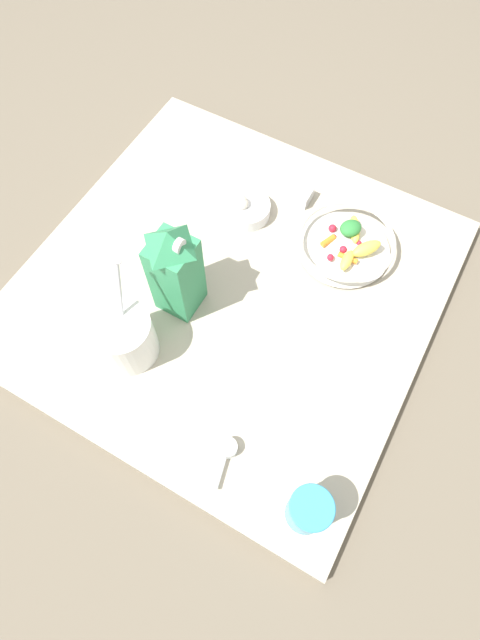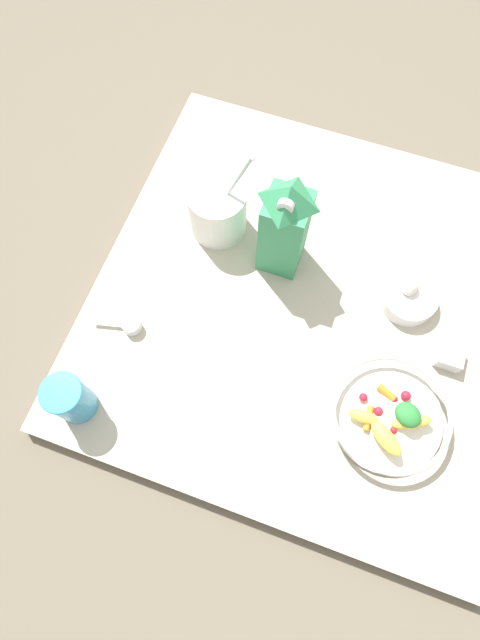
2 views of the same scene
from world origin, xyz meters
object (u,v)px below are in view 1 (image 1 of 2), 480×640
at_px(milk_carton, 175,270).
at_px(spice_jar, 301,195).
at_px(drinking_cup, 309,511).
at_px(garlic_bowl, 246,208).
at_px(fruit_bowl, 346,243).
at_px(yogurt_tub, 124,336).

bearing_deg(milk_carton, spice_jar, -15.20).
height_order(drinking_cup, garlic_bowl, drinking_cup).
relative_size(milk_carton, garlic_bowl, 2.24).
xyz_separation_m(milk_carton, spice_jar, (0.40, -0.11, -0.12)).
bearing_deg(fruit_bowl, spice_jar, 61.22).
bearing_deg(spice_jar, garlic_bowl, 137.41).
relative_size(milk_carton, spice_jar, 5.17).
bearing_deg(fruit_bowl, milk_carton, 138.71).
bearing_deg(garlic_bowl, yogurt_tub, 174.76).
xyz_separation_m(fruit_bowl, garlic_bowl, (-0.02, 0.27, -0.01)).
bearing_deg(fruit_bowl, yogurt_tub, 147.01).
distance_m(fruit_bowl, spice_jar, 0.19).
relative_size(drinking_cup, spice_jar, 2.31).
distance_m(drinking_cup, spice_jar, 0.77).
height_order(fruit_bowl, garlic_bowl, fruit_bowl).
xyz_separation_m(yogurt_tub, spice_jar, (0.56, -0.14, -0.05)).
distance_m(fruit_bowl, garlic_bowl, 0.27).
distance_m(yogurt_tub, spice_jar, 0.58).
relative_size(fruit_bowl, yogurt_tub, 0.93).
height_order(yogurt_tub, garlic_bowl, yogurt_tub).
height_order(fruit_bowl, spice_jar, fruit_bowl).
relative_size(fruit_bowl, milk_carton, 0.88).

